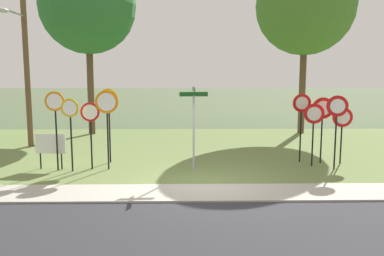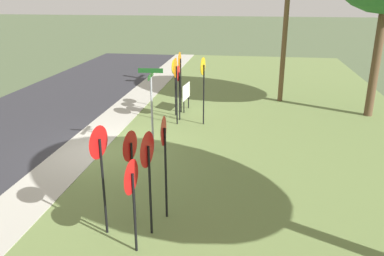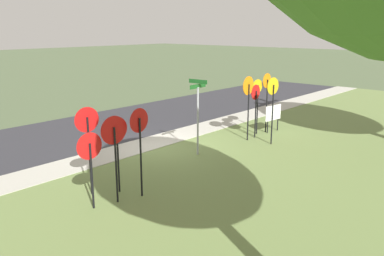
# 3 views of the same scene
# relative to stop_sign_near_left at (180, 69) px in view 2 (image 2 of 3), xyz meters

# --- Properties ---
(ground_plane) EXTENTS (160.00, 160.00, 0.00)m
(ground_plane) POSITION_rel_stop_sign_near_left_xyz_m (4.98, -1.84, -2.01)
(ground_plane) COLOR #4C5B3D
(sidewalk_strip) EXTENTS (44.00, 1.60, 0.06)m
(sidewalk_strip) POSITION_rel_stop_sign_near_left_xyz_m (4.98, -2.64, -1.98)
(sidewalk_strip) COLOR #ADAA9E
(sidewalk_strip) RESTS_ON ground_plane
(grass_median) EXTENTS (44.00, 12.00, 0.04)m
(grass_median) POSITION_rel_stop_sign_near_left_xyz_m (4.98, 4.16, -1.99)
(grass_median) COLOR olive
(grass_median) RESTS_ON ground_plane
(stop_sign_near_left) EXTENTS (0.67, 0.09, 2.73)m
(stop_sign_near_left) POSITION_rel_stop_sign_near_left_xyz_m (0.00, 0.00, 0.00)
(stop_sign_near_left) COLOR black
(stop_sign_near_left) RESTS_ON grass_median
(stop_sign_near_right) EXTENTS (0.70, 0.13, 2.78)m
(stop_sign_near_right) POSITION_rel_stop_sign_near_left_xyz_m (1.58, 1.23, 0.05)
(stop_sign_near_right) COLOR black
(stop_sign_near_right) RESTS_ON grass_median
(stop_sign_far_left) EXTENTS (0.62, 0.12, 2.50)m
(stop_sign_far_left) POSITION_rel_stop_sign_near_left_xyz_m (0.54, -0.15, -0.18)
(stop_sign_far_left) COLOR black
(stop_sign_far_left) RESTS_ON grass_median
(stop_sign_far_center) EXTENTS (0.66, 0.09, 2.35)m
(stop_sign_far_center) POSITION_rel_stop_sign_near_left_xyz_m (1.14, 0.14, -0.28)
(stop_sign_far_center) COLOR black
(stop_sign_far_center) RESTS_ON grass_median
(stop_sign_far_right) EXTENTS (0.79, 0.10, 2.76)m
(stop_sign_far_right) POSITION_rel_stop_sign_near_left_xyz_m (1.72, 0.14, 0.06)
(stop_sign_far_right) COLOR black
(stop_sign_far_right) RESTS_ON grass_median
(yield_sign_near_left) EXTENTS (0.72, 0.16, 2.59)m
(yield_sign_near_left) POSITION_rel_stop_sign_near_left_xyz_m (9.62, -0.02, -0.03)
(yield_sign_near_left) COLOR black
(yield_sign_near_left) RESTS_ON grass_median
(yield_sign_near_right) EXTENTS (0.73, 0.12, 2.11)m
(yield_sign_near_right) POSITION_rel_stop_sign_near_left_xyz_m (10.17, 0.83, -0.41)
(yield_sign_near_right) COLOR black
(yield_sign_near_right) RESTS_ON grass_median
(yield_sign_far_left) EXTENTS (0.70, 0.10, 2.58)m
(yield_sign_far_left) POSITION_rel_stop_sign_near_left_xyz_m (8.76, 1.19, -0.04)
(yield_sign_far_left) COLOR black
(yield_sign_far_left) RESTS_ON grass_median
(yield_sign_far_right) EXTENTS (0.72, 0.15, 2.27)m
(yield_sign_far_right) POSITION_rel_stop_sign_near_left_xyz_m (8.99, 0.46, -0.28)
(yield_sign_far_right) COLOR black
(yield_sign_far_right) RESTS_ON grass_median
(yield_sign_center) EXTENTS (0.79, 0.13, 2.46)m
(yield_sign_center) POSITION_rel_stop_sign_near_left_xyz_m (9.49, 0.99, -0.13)
(yield_sign_center) COLOR black
(yield_sign_center) RESTS_ON grass_median
(street_name_post) EXTENTS (0.96, 0.82, 2.88)m
(street_name_post) POSITION_rel_stop_sign_near_left_xyz_m (4.70, -0.12, -0.24)
(street_name_post) COLOR #9EA0A8
(street_name_post) RESTS_ON grass_median
(utility_pole) EXTENTS (2.10, 2.41, 8.10)m
(utility_pole) POSITION_rel_stop_sign_near_left_xyz_m (-2.69, 4.47, 2.43)
(utility_pole) COLOR brown
(utility_pole) RESTS_ON grass_median
(notice_board) EXTENTS (1.10, 0.16, 1.25)m
(notice_board) POSITION_rel_stop_sign_near_left_xyz_m (-0.29, 0.22, -1.13)
(notice_board) COLOR black
(notice_board) RESTS_ON grass_median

